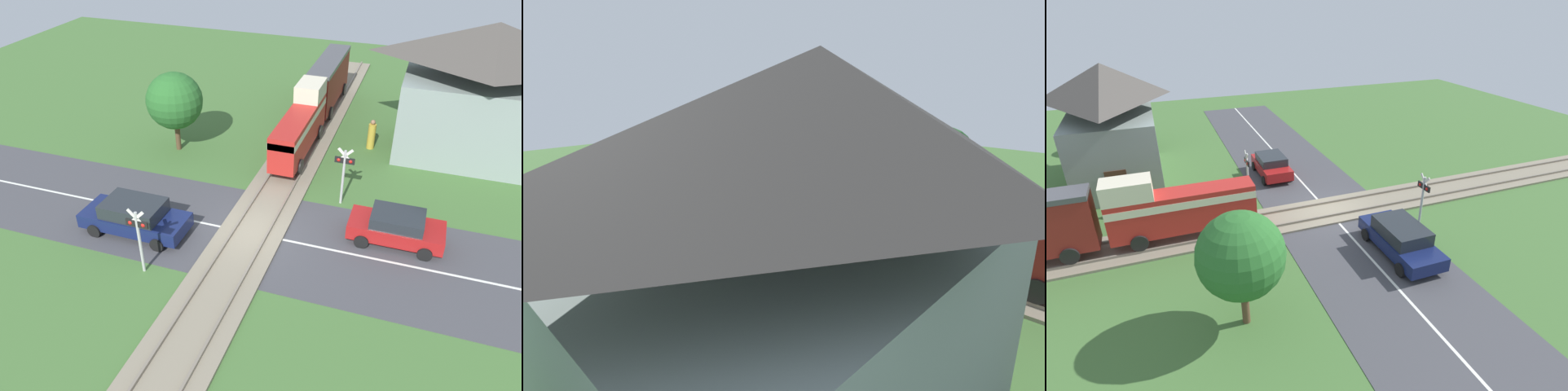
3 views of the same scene
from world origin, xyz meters
TOP-DOWN VIEW (x-y plane):
  - ground_plane at (0.00, 0.00)m, footprint 60.00×60.00m
  - road_surface at (0.00, 0.00)m, footprint 48.00×6.40m
  - track_bed at (0.00, 0.00)m, footprint 2.80×48.00m
  - train at (0.00, 11.10)m, footprint 1.58×13.65m
  - car_near_crossing at (-4.74, -1.44)m, footprint 4.58×2.01m
  - car_far_side at (5.86, 1.44)m, footprint 3.88×1.91m
  - crossing_signal_west_approach at (-3.14, -3.61)m, footprint 0.90×0.18m
  - crossing_signal_east_approach at (3.14, 3.61)m, footprint 0.90×0.18m
  - station_building at (8.79, 10.46)m, footprint 8.52×5.15m
  - pedestrian_by_station at (3.58, 9.67)m, footprint 0.42×0.42m
  - tree_roadside_hedge at (-6.51, 6.08)m, footprint 3.03×3.03m

SIDE VIEW (x-z plane):
  - ground_plane at x=0.00m, z-range 0.00..0.00m
  - road_surface at x=0.00m, z-range 0.00..0.02m
  - track_bed at x=0.00m, z-range -0.05..0.19m
  - car_far_side at x=5.86m, z-range 0.04..1.45m
  - pedestrian_by_station at x=3.58m, z-range -0.07..1.63m
  - car_near_crossing at x=-4.74m, z-range 0.04..1.53m
  - crossing_signal_west_approach at x=-3.14m, z-range 0.42..3.29m
  - crossing_signal_east_approach at x=3.14m, z-range 0.42..3.29m
  - train at x=0.00m, z-range 0.27..3.45m
  - tree_roadside_hedge at x=-6.51m, z-range 0.66..5.04m
  - station_building at x=8.79m, z-range -0.05..7.09m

